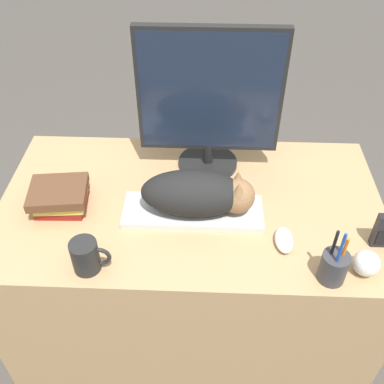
{
  "coord_description": "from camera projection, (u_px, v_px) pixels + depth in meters",
  "views": [
    {
      "loc": [
        0.05,
        -0.74,
        1.82
      ],
      "look_at": [
        0.0,
        0.35,
        0.83
      ],
      "focal_mm": 42.0,
      "sensor_mm": 36.0,
      "label": 1
    }
  ],
  "objects": [
    {
      "name": "coffee_mug",
      "position": [
        86.0,
        256.0,
        1.28
      ],
      "size": [
        0.12,
        0.08,
        0.1
      ],
      "color": "black",
      "rests_on": "desk"
    },
    {
      "name": "desk",
      "position": [
        191.0,
        273.0,
        1.78
      ],
      "size": [
        1.3,
        0.73,
        0.77
      ],
      "color": "tan",
      "rests_on": "ground_plane"
    },
    {
      "name": "phone",
      "position": [
        383.0,
        231.0,
        1.34
      ],
      "size": [
        0.06,
        0.03,
        0.12
      ],
      "color": "black",
      "rests_on": "desk"
    },
    {
      "name": "monitor",
      "position": [
        210.0,
        99.0,
        1.49
      ],
      "size": [
        0.48,
        0.22,
        0.52
      ],
      "color": "black",
      "rests_on": "desk"
    },
    {
      "name": "pen_cup",
      "position": [
        334.0,
        266.0,
        1.25
      ],
      "size": [
        0.08,
        0.08,
        0.2
      ],
      "color": "#38383D",
      "rests_on": "desk"
    },
    {
      "name": "computer_mouse",
      "position": [
        284.0,
        240.0,
        1.37
      ],
      "size": [
        0.06,
        0.11,
        0.03
      ],
      "color": "silver",
      "rests_on": "desk"
    },
    {
      "name": "book_stack",
      "position": [
        60.0,
        197.0,
        1.47
      ],
      "size": [
        0.2,
        0.18,
        0.08
      ],
      "color": "maroon",
      "rests_on": "desk"
    },
    {
      "name": "keyboard",
      "position": [
        193.0,
        212.0,
        1.47
      ],
      "size": [
        0.46,
        0.15,
        0.02
      ],
      "color": "silver",
      "rests_on": "desk"
    },
    {
      "name": "cat",
      "position": [
        201.0,
        193.0,
        1.41
      ],
      "size": [
        0.36,
        0.16,
        0.14
      ],
      "color": "black",
      "rests_on": "keyboard"
    },
    {
      "name": "baseball",
      "position": [
        366.0,
        263.0,
        1.28
      ],
      "size": [
        0.08,
        0.08,
        0.08
      ],
      "color": "silver",
      "rests_on": "desk"
    }
  ]
}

